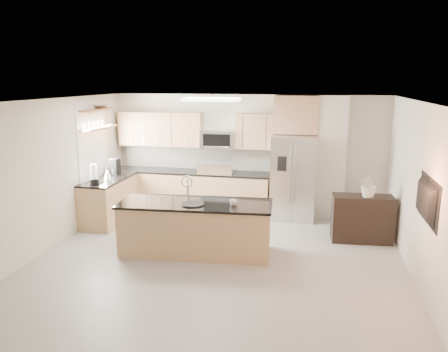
% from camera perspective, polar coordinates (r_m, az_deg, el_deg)
% --- Properties ---
extents(floor, '(6.50, 6.50, 0.00)m').
position_cam_1_polar(floor, '(7.03, -1.41, -12.01)').
color(floor, '#999891').
rests_on(floor, ground).
extents(ceiling, '(6.00, 6.50, 0.02)m').
position_cam_1_polar(ceiling, '(6.41, -1.53, 9.66)').
color(ceiling, silver).
rests_on(ceiling, wall_back).
extents(wall_back, '(6.00, 0.02, 2.60)m').
position_cam_1_polar(wall_back, '(9.72, 3.00, 2.92)').
color(wall_back, beige).
rests_on(wall_back, floor).
extents(wall_front, '(6.00, 0.02, 2.60)m').
position_cam_1_polar(wall_front, '(3.70, -13.61, -13.81)').
color(wall_front, beige).
rests_on(wall_front, floor).
extents(wall_left, '(0.02, 6.50, 2.60)m').
position_cam_1_polar(wall_left, '(7.84, -23.30, -0.43)').
color(wall_left, beige).
rests_on(wall_left, floor).
extents(wall_right, '(0.02, 6.50, 2.60)m').
position_cam_1_polar(wall_right, '(6.60, 24.80, -2.86)').
color(wall_right, beige).
rests_on(wall_right, floor).
extents(back_counter, '(3.55, 0.66, 1.44)m').
position_cam_1_polar(back_counter, '(9.86, -4.41, -1.89)').
color(back_counter, tan).
rests_on(back_counter, floor).
extents(left_counter, '(0.66, 1.50, 0.92)m').
position_cam_1_polar(left_counter, '(9.41, -14.80, -3.05)').
color(left_counter, tan).
rests_on(left_counter, floor).
extents(range, '(0.76, 0.64, 1.14)m').
position_cam_1_polar(range, '(9.69, -0.88, -2.10)').
color(range, black).
rests_on(range, floor).
extents(upper_cabinets, '(3.50, 0.33, 0.75)m').
position_cam_1_polar(upper_cabinets, '(9.78, -4.72, 6.05)').
color(upper_cabinets, tan).
rests_on(upper_cabinets, wall_back).
extents(microwave, '(0.76, 0.40, 0.40)m').
position_cam_1_polar(microwave, '(9.59, -0.73, 4.79)').
color(microwave, '#BCBCBF').
rests_on(microwave, upper_cabinets).
extents(refrigerator, '(0.92, 0.78, 1.78)m').
position_cam_1_polar(refrigerator, '(9.33, 9.04, -0.20)').
color(refrigerator, '#BCBCBF').
rests_on(refrigerator, floor).
extents(partition_column, '(0.60, 0.30, 2.60)m').
position_cam_1_polar(partition_column, '(9.47, 13.80, 2.31)').
color(partition_column, silver).
rests_on(partition_column, floor).
extents(window, '(0.04, 1.15, 1.65)m').
position_cam_1_polar(window, '(9.31, -16.87, 4.15)').
color(window, white).
rests_on(window, wall_left).
extents(shelf_lower, '(0.30, 1.20, 0.04)m').
position_cam_1_polar(shelf_lower, '(9.30, -16.00, 6.06)').
color(shelf_lower, '#99633D').
rests_on(shelf_lower, wall_left).
extents(shelf_upper, '(0.30, 1.20, 0.04)m').
position_cam_1_polar(shelf_upper, '(9.27, -16.14, 8.33)').
color(shelf_upper, '#99633D').
rests_on(shelf_upper, wall_left).
extents(ceiling_fixture, '(1.00, 0.50, 0.06)m').
position_cam_1_polar(ceiling_fixture, '(8.05, -1.64, 9.96)').
color(ceiling_fixture, white).
rests_on(ceiling_fixture, ceiling).
extents(island, '(2.64, 1.12, 1.31)m').
position_cam_1_polar(island, '(7.51, -3.71, -6.72)').
color(island, tan).
rests_on(island, floor).
extents(credenza, '(1.10, 0.53, 0.86)m').
position_cam_1_polar(credenza, '(8.40, 17.57, -5.33)').
color(credenza, black).
rests_on(credenza, floor).
extents(cup, '(0.13, 0.13, 0.10)m').
position_cam_1_polar(cup, '(7.19, 1.24, -3.47)').
color(cup, white).
rests_on(cup, island).
extents(platter, '(0.47, 0.47, 0.02)m').
position_cam_1_polar(platter, '(7.24, -4.12, -3.70)').
color(platter, black).
rests_on(platter, island).
extents(blender, '(0.17, 0.17, 0.40)m').
position_cam_1_polar(blender, '(8.79, -16.61, 0.02)').
color(blender, black).
rests_on(blender, left_counter).
extents(kettle, '(0.21, 0.21, 0.26)m').
position_cam_1_polar(kettle, '(9.18, -14.95, 0.25)').
color(kettle, '#BCBCBF').
rests_on(kettle, left_counter).
extents(coffee_maker, '(0.18, 0.23, 0.35)m').
position_cam_1_polar(coffee_maker, '(9.61, -14.11, 1.13)').
color(coffee_maker, black).
rests_on(coffee_maker, left_counter).
extents(bowl, '(0.43, 0.43, 0.08)m').
position_cam_1_polar(bowl, '(9.41, -15.71, 8.77)').
color(bowl, '#BCBCBF').
rests_on(bowl, shelf_upper).
extents(flower_vase, '(0.62, 0.54, 0.68)m').
position_cam_1_polar(flower_vase, '(8.17, 18.57, -0.30)').
color(flower_vase, silver).
rests_on(flower_vase, credenza).
extents(television, '(0.14, 1.08, 0.62)m').
position_cam_1_polar(television, '(6.38, 24.44, -2.86)').
color(television, black).
rests_on(television, wall_right).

